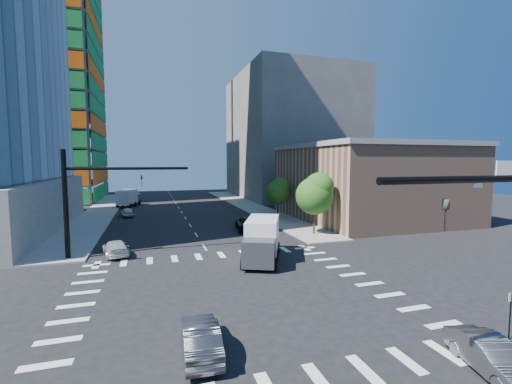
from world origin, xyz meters
name	(u,v)px	position (x,y,z in m)	size (l,w,h in m)	color
ground	(235,294)	(0.00, 0.00, 0.00)	(160.00, 160.00, 0.00)	black
road_markings	(235,294)	(0.00, 0.00, 0.01)	(20.00, 20.00, 0.01)	silver
sidewalk_ne	(249,206)	(12.50, 40.00, 0.07)	(5.00, 60.00, 0.15)	gray
sidewalk_nw	(101,212)	(-12.50, 40.00, 0.07)	(5.00, 60.00, 0.15)	gray
construction_building	(31,81)	(-27.41, 61.93, 24.61)	(25.16, 34.50, 70.60)	gray
commercial_building	(368,182)	(25.00, 22.00, 5.31)	(20.50, 22.50, 10.60)	tan
bg_building_ne	(290,137)	(27.00, 55.00, 14.00)	(24.00, 30.00, 28.00)	#5C5852
signal_mast_nw	(85,193)	(-10.00, 11.50, 5.49)	(10.20, 0.40, 9.00)	black
tree_south	(316,193)	(12.63, 13.90, 4.69)	(4.16, 4.16, 6.82)	#382316
tree_north	(279,191)	(12.93, 25.90, 3.99)	(3.54, 3.52, 5.78)	#382316
no_parking_sign	(510,310)	(10.70, -9.00, 1.38)	(0.30, 0.06, 2.20)	black
car_nb_right	(492,357)	(7.51, -10.65, 0.67)	(1.41, 4.04, 1.33)	#4B4B50
car_nb_far	(248,224)	(6.17, 18.59, 0.76)	(2.51, 5.44, 1.51)	black
car_sb_near	(115,248)	(-7.82, 11.66, 0.65)	(1.82, 4.48, 1.30)	white
car_sb_mid	(127,212)	(-8.13, 33.95, 0.68)	(1.61, 4.00, 1.36)	#B9BCC1
car_sb_cross	(201,337)	(-2.95, -5.93, 0.70)	(1.49, 4.26, 1.40)	#414245
box_truck_near	(262,243)	(3.79, 6.21, 1.49)	(5.04, 6.96, 3.36)	black
box_truck_far	(129,199)	(-8.50, 46.46, 1.36)	(4.14, 6.33, 3.07)	black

